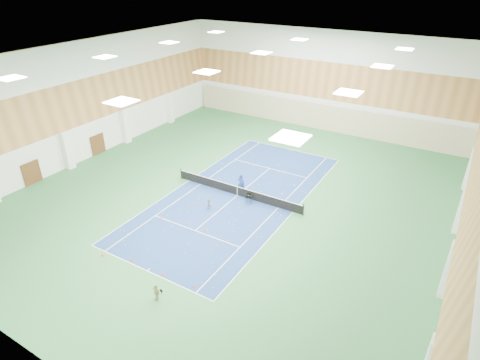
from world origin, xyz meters
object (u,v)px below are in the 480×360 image
coach (241,183)px  child_apron (156,292)px  child_court (209,204)px  tennis_net (237,190)px  ball_cart (249,199)px

coach → child_apron: coach is taller
coach → child_court: size_ratio=1.80×
tennis_net → ball_cart: 1.67m
tennis_net → child_apron: (2.36, -13.55, 0.05)m
child_apron → ball_cart: size_ratio=1.36×
coach → child_apron: (2.32, -14.15, -0.37)m
coach → child_apron: size_ratio=1.62×
coach → child_apron: 14.34m
tennis_net → coach: size_ratio=6.59×
tennis_net → child_apron: child_apron is taller
child_court → ball_cart: bearing=41.8°
tennis_net → coach: bearing=86.5°
coach → ball_cart: size_ratio=2.20×
tennis_net → child_court: tennis_net is taller
tennis_net → child_court: (-0.84, -3.26, -0.01)m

